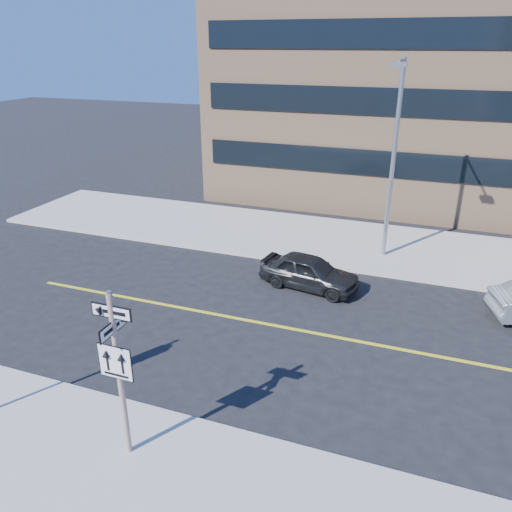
% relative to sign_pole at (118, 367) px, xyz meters
% --- Properties ---
extents(ground, '(120.00, 120.00, 0.00)m').
position_rel_sign_pole_xyz_m(ground, '(0.00, 2.51, -2.44)').
color(ground, black).
rests_on(ground, ground).
extents(sign_pole, '(0.92, 0.92, 4.06)m').
position_rel_sign_pole_xyz_m(sign_pole, '(0.00, 0.00, 0.00)').
color(sign_pole, beige).
rests_on(sign_pole, near_sidewalk).
extents(parked_car_a, '(2.14, 4.01, 1.30)m').
position_rel_sign_pole_xyz_m(parked_car_a, '(1.69, 9.65, -1.79)').
color(parked_car_a, black).
rests_on(parked_car_a, ground).
extents(streetlight_a, '(0.55, 2.25, 8.00)m').
position_rel_sign_pole_xyz_m(streetlight_a, '(4.00, 13.27, 2.32)').
color(streetlight_a, gray).
rests_on(streetlight_a, far_sidewalk).
extents(building_brick, '(18.00, 18.00, 18.00)m').
position_rel_sign_pole_xyz_m(building_brick, '(2.00, 27.51, 6.56)').
color(building_brick, tan).
rests_on(building_brick, ground).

